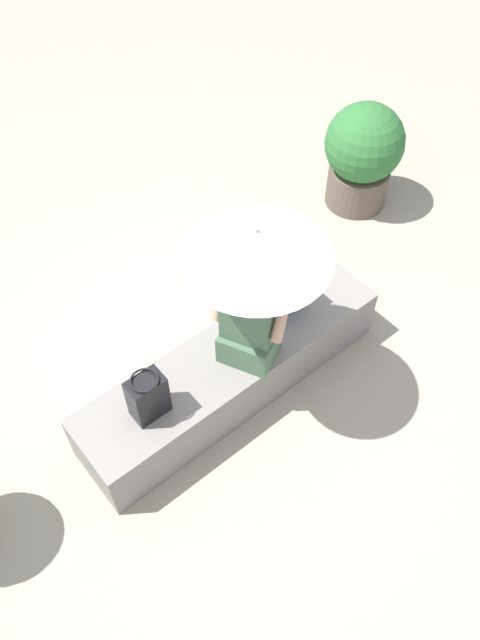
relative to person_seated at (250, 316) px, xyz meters
The scene contains 7 objects.
ground_plane 0.82m from the person_seated, 138.31° to the left, with size 14.00×14.00×0.00m, color #9E9384.
stone_bench 0.61m from the person_seated, 138.31° to the left, with size 2.21×0.53×0.42m, color gray.
person_seated is the anchor object (origin of this frame).
parasol 0.64m from the person_seated, 91.49° to the right, with size 0.83×0.83×1.15m.
handbag_black 0.77m from the person_seated, behind, with size 0.22×0.17×0.35m.
tote_bag_canvas 0.51m from the person_seated, 19.13° to the left, with size 0.27×0.20×0.36m.
planter_near 2.22m from the person_seated, 24.46° to the left, with size 0.66×0.66×0.94m.
Camera 1 is at (-1.47, -1.87, 3.77)m, focal length 35.63 mm.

